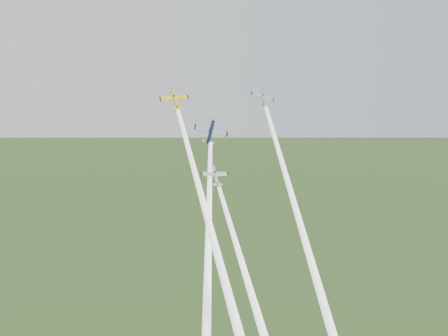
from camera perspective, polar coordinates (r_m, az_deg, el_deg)
plane_yellow at (r=135.08m, az=-5.01°, el=6.98°), size 7.77×5.90×6.57m
smoke_trail_yellow at (r=117.81m, az=-1.18°, el=-6.95°), size 4.58×44.47×51.41m
plane_navy at (r=138.02m, az=-1.36°, el=3.68°), size 11.11×8.45×8.95m
smoke_trail_navy at (r=122.70m, az=-1.62°, el=-8.76°), size 15.80×37.41×45.29m
plane_silver_right at (r=145.16m, az=3.98°, el=7.17°), size 8.04×5.22×7.28m
smoke_trail_silver_right at (r=126.90m, az=8.15°, el=-7.01°), size 4.11×48.72×56.38m
plane_silver_low at (r=131.05m, az=-0.88°, el=-0.76°), size 7.01×5.74×6.37m
smoke_trail_silver_low at (r=120.74m, az=2.83°, el=-12.73°), size 4.65×35.64×41.08m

